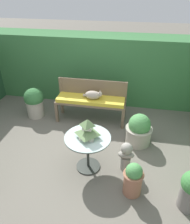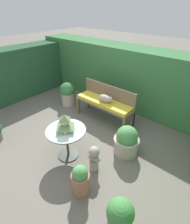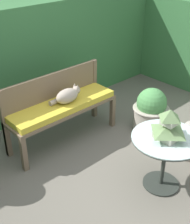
% 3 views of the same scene
% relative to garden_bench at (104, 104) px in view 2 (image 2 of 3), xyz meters
% --- Properties ---
extents(ground, '(30.00, 30.00, 0.00)m').
position_rel_garden_bench_xyz_m(ground, '(-0.02, -1.16, -0.47)').
color(ground, '#666056').
extents(foliage_hedge_back, '(6.40, 0.82, 1.60)m').
position_rel_garden_bench_xyz_m(foliage_hedge_back, '(-0.02, 1.18, 0.33)').
color(foliage_hedge_back, '#38703D').
rests_on(foliage_hedge_back, ground).
extents(foliage_hedge_left, '(0.70, 3.53, 1.48)m').
position_rel_garden_bench_xyz_m(foliage_hedge_left, '(-2.87, -0.99, 0.27)').
color(foliage_hedge_left, '#234C2D').
rests_on(foliage_hedge_left, ground).
extents(garden_bench, '(1.49, 0.43, 0.55)m').
position_rel_garden_bench_xyz_m(garden_bench, '(0.00, 0.00, 0.00)').
color(garden_bench, brown).
rests_on(garden_bench, ground).
extents(bench_backrest, '(1.49, 0.06, 0.89)m').
position_rel_garden_bench_xyz_m(bench_backrest, '(0.00, 0.20, 0.18)').
color(bench_backrest, brown).
rests_on(bench_backrest, ground).
extents(cat, '(0.42, 0.20, 0.20)m').
position_rel_garden_bench_xyz_m(cat, '(0.06, -0.03, 0.17)').
color(cat, '#A89989').
rests_on(cat, garden_bench).
extents(patio_table, '(0.72, 0.72, 0.62)m').
position_rel_garden_bench_xyz_m(patio_table, '(0.25, -1.41, 0.02)').
color(patio_table, '#2D332D').
rests_on(patio_table, ground).
extents(pagoda_birdhouse, '(0.30, 0.30, 0.32)m').
position_rel_garden_bench_xyz_m(pagoda_birdhouse, '(0.25, -1.41, 0.29)').
color(pagoda_birdhouse, beige).
rests_on(pagoda_birdhouse, patio_table).
extents(garden_bust, '(0.27, 0.19, 0.52)m').
position_rel_garden_bench_xyz_m(garden_bust, '(0.85, -1.33, -0.19)').
color(garden_bust, gray).
rests_on(garden_bust, ground).
extents(potted_plant_bench_left, '(0.43, 0.43, 0.68)m').
position_rel_garden_bench_xyz_m(potted_plant_bench_left, '(-1.27, -0.05, -0.12)').
color(potted_plant_bench_left, '#ADA393').
rests_on(potted_plant_bench_left, ground).
extents(potted_plant_bench_right, '(0.30, 0.30, 0.54)m').
position_rel_garden_bench_xyz_m(potted_plant_bench_right, '(0.98, -1.79, -0.20)').
color(potted_plant_bench_right, '#9E664C').
rests_on(potted_plant_bench_right, ground).
extents(potted_plant_hedge_corner, '(0.50, 0.50, 0.62)m').
position_rel_garden_bench_xyz_m(potted_plant_hedge_corner, '(1.04, -0.60, -0.18)').
color(potted_plant_hedge_corner, '#ADA393').
rests_on(potted_plant_hedge_corner, ground).
extents(potted_plant_table_near, '(0.34, 0.34, 0.62)m').
position_rel_garden_bench_xyz_m(potted_plant_table_near, '(1.76, -1.88, -0.14)').
color(potted_plant_table_near, slate).
rests_on(potted_plant_table_near, ground).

